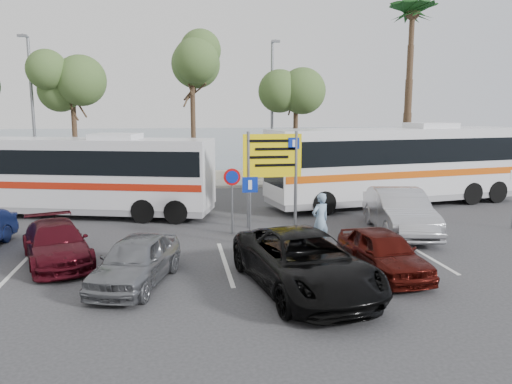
{
  "coord_description": "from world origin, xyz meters",
  "views": [
    {
      "loc": [
        -2.54,
        -14.88,
        4.39
      ],
      "look_at": [
        0.35,
        3.0,
        1.38
      ],
      "focal_mm": 35.0,
      "sensor_mm": 36.0,
      "label": 1
    }
  ],
  "objects": [
    {
      "name": "ground",
      "position": [
        0.0,
        0.0,
        0.0
      ],
      "size": [
        120.0,
        120.0,
        0.0
      ],
      "primitive_type": "plane",
      "color": "#2E2E31",
      "rests_on": "ground"
    },
    {
      "name": "kerb_strip",
      "position": [
        0.0,
        14.0,
        0.07
      ],
      "size": [
        44.0,
        2.4,
        0.15
      ],
      "primitive_type": "cube",
      "color": "gray",
      "rests_on": "ground"
    },
    {
      "name": "seawall",
      "position": [
        0.0,
        16.0,
        0.3
      ],
      "size": [
        48.0,
        0.8,
        0.6
      ],
      "primitive_type": "cube",
      "color": "#A99F87",
      "rests_on": "ground"
    },
    {
      "name": "sea",
      "position": [
        0.0,
        60.0,
        0.01
      ],
      "size": [
        140.0,
        140.0,
        0.0
      ],
      "primitive_type": "plane",
      "color": "#45626F",
      "rests_on": "ground"
    },
    {
      "name": "tree_left",
      "position": [
        -8.0,
        14.0,
        6.0
      ],
      "size": [
        3.2,
        3.2,
        7.2
      ],
      "color": "#382619",
      "rests_on": "kerb_strip"
    },
    {
      "name": "tree_mid",
      "position": [
        -1.5,
        14.0,
        6.65
      ],
      "size": [
        3.2,
        3.2,
        8.0
      ],
      "color": "#382619",
      "rests_on": "kerb_strip"
    },
    {
      "name": "tree_right",
      "position": [
        4.5,
        14.0,
        6.17
      ],
      "size": [
        3.2,
        3.2,
        7.4
      ],
      "color": "#382619",
      "rests_on": "kerb_strip"
    },
    {
      "name": "palm_tree",
      "position": [
        11.5,
        14.0,
        9.87
      ],
      "size": [
        4.8,
        4.8,
        11.2
      ],
      "color": "#382619",
      "rests_on": "kerb_strip"
    },
    {
      "name": "street_lamp_left",
      "position": [
        -10.0,
        13.52,
        4.6
      ],
      "size": [
        0.45,
        1.15,
        8.01
      ],
      "color": "slate",
      "rests_on": "kerb_strip"
    },
    {
      "name": "street_lamp_right",
      "position": [
        3.0,
        13.52,
        4.6
      ],
      "size": [
        0.45,
        1.15,
        8.01
      ],
      "color": "slate",
      "rests_on": "kerb_strip"
    },
    {
      "name": "direction_sign",
      "position": [
        1.0,
        3.2,
        2.43
      ],
      "size": [
        2.2,
        0.12,
        3.6
      ],
      "color": "slate",
      "rests_on": "ground"
    },
    {
      "name": "sign_no_stop",
      "position": [
        -0.6,
        2.38,
        1.58
      ],
      "size": [
        0.6,
        0.08,
        2.35
      ],
      "color": "slate",
      "rests_on": "ground"
    },
    {
      "name": "sign_parking",
      "position": [
        -0.2,
        0.79,
        1.47
      ],
      "size": [
        0.5,
        0.07,
        2.25
      ],
      "color": "slate",
      "rests_on": "ground"
    },
    {
      "name": "lane_markings",
      "position": [
        -1.14,
        -1.0,
        0.0
      ],
      "size": [
        12.02,
        4.2,
        0.01
      ],
      "primitive_type": null,
      "color": "silver",
      "rests_on": "ground"
    },
    {
      "name": "coach_bus_left",
      "position": [
        -6.5,
        6.5,
        1.59
      ],
      "size": [
        11.21,
        5.3,
        3.43
      ],
      "color": "silver",
      "rests_on": "ground"
    },
    {
      "name": "coach_bus_right",
      "position": [
        7.5,
        6.71,
        1.75
      ],
      "size": [
        12.38,
        4.56,
        3.78
      ],
      "color": "silver",
      "rests_on": "ground"
    },
    {
      "name": "car_silver_a",
      "position": [
        -3.6,
        -2.42,
        0.62
      ],
      "size": [
        2.52,
        3.94,
        1.25
      ],
      "primitive_type": "imported",
      "rotation": [
        0.0,
        0.0,
        -0.31
      ],
      "color": "slate",
      "rests_on": "ground"
    },
    {
      "name": "car_maroon",
      "position": [
        -6.0,
        -0.22,
        0.59
      ],
      "size": [
        2.88,
        4.35,
        1.17
      ],
      "primitive_type": "imported",
      "rotation": [
        0.0,
        0.0,
        0.34
      ],
      "color": "#460B15",
      "rests_on": "ground"
    },
    {
      "name": "car_red",
      "position": [
        2.9,
        -2.66,
        0.61
      ],
      "size": [
        1.72,
        3.68,
        1.22
      ],
      "primitive_type": "imported",
      "rotation": [
        0.0,
        0.0,
        0.08
      ],
      "color": "#410D09",
      "rests_on": "ground"
    },
    {
      "name": "suv_black",
      "position": [
        0.5,
        -3.5,
        0.72
      ],
      "size": [
        3.18,
        5.49,
        1.44
      ],
      "primitive_type": "imported",
      "rotation": [
        0.0,
        0.0,
        0.16
      ],
      "color": "black",
      "rests_on": "ground"
    },
    {
      "name": "car_silver_b",
      "position": [
        5.3,
        1.5,
        0.79
      ],
      "size": [
        2.44,
        5.01,
        1.58
      ],
      "primitive_type": "imported",
      "rotation": [
        0.0,
        0.0,
        -0.16
      ],
      "color": "#9C9CA1",
      "rests_on": "ground"
    },
    {
      "name": "pedestrian_near",
      "position": [
        2.0,
        0.23,
        0.88
      ],
      "size": [
        0.76,
        0.64,
        1.76
      ],
      "primitive_type": "imported",
      "rotation": [
        0.0,
        0.0,
        3.55
      ],
      "color": "#7E9CB8",
      "rests_on": "ground"
    },
    {
      "name": "pedestrian_far",
      "position": [
        2.56,
        6.5,
        0.88
      ],
      "size": [
        0.82,
        0.97,
        1.76
      ],
      "primitive_type": "imported",
      "rotation": [
        0.0,
        0.0,
        1.77
      ],
      "color": "#303348",
      "rests_on": "ground"
    }
  ]
}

